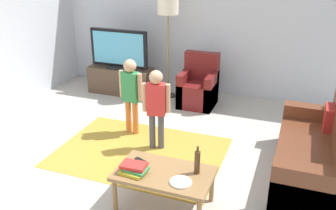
{
  "coord_description": "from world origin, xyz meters",
  "views": [
    {
      "loc": [
        1.54,
        -3.56,
        2.54
      ],
      "look_at": [
        0.0,
        0.6,
        0.65
      ],
      "focal_mm": 39.56,
      "sensor_mm": 36.0,
      "label": 1
    }
  ],
  "objects_px": {
    "tv": "(119,49)",
    "armchair": "(199,88)",
    "couch": "(320,157)",
    "child_near_tv": "(131,90)",
    "child_center": "(156,103)",
    "coffee_table": "(164,176)",
    "tv_stand": "(121,80)",
    "tv_remote": "(141,161)",
    "book_stack": "(134,169)",
    "plate": "(181,182)",
    "bottle": "(197,162)",
    "floor_lamp": "(168,11)"
  },
  "relations": [
    {
      "from": "tv",
      "to": "tv_remote",
      "type": "xyz_separation_m",
      "value": [
        1.66,
        -2.73,
        -0.42
      ]
    },
    {
      "from": "child_near_tv",
      "to": "book_stack",
      "type": "bearing_deg",
      "value": -63.55
    },
    {
      "from": "floor_lamp",
      "to": "coffee_table",
      "type": "relative_size",
      "value": 1.78
    },
    {
      "from": "child_near_tv",
      "to": "bottle",
      "type": "xyz_separation_m",
      "value": [
        1.37,
        -1.33,
        -0.13
      ]
    },
    {
      "from": "child_near_tv",
      "to": "plate",
      "type": "xyz_separation_m",
      "value": [
        1.27,
        -1.55,
        -0.25
      ]
    },
    {
      "from": "tv_stand",
      "to": "coffee_table",
      "type": "relative_size",
      "value": 1.2
    },
    {
      "from": "floor_lamp",
      "to": "bottle",
      "type": "xyz_separation_m",
      "value": [
        1.39,
        -2.91,
        -0.99
      ]
    },
    {
      "from": "tv",
      "to": "plate",
      "type": "xyz_separation_m",
      "value": [
        2.18,
        -2.95,
        -0.42
      ]
    },
    {
      "from": "couch",
      "to": "child_near_tv",
      "type": "bearing_deg",
      "value": 172.86
    },
    {
      "from": "tv_stand",
      "to": "child_center",
      "type": "height_order",
      "value": "child_center"
    },
    {
      "from": "child_center",
      "to": "tv_remote",
      "type": "height_order",
      "value": "child_center"
    },
    {
      "from": "bottle",
      "to": "tv_remote",
      "type": "bearing_deg",
      "value": 180.0
    },
    {
      "from": "child_center",
      "to": "bottle",
      "type": "relative_size",
      "value": 3.59
    },
    {
      "from": "child_center",
      "to": "bottle",
      "type": "bearing_deg",
      "value": -50.15
    },
    {
      "from": "tv_remote",
      "to": "floor_lamp",
      "type": "bearing_deg",
      "value": 127.33
    },
    {
      "from": "tv_remote",
      "to": "armchair",
      "type": "bearing_deg",
      "value": 115.27
    },
    {
      "from": "couch",
      "to": "plate",
      "type": "xyz_separation_m",
      "value": [
        -1.3,
        -1.23,
        0.14
      ]
    },
    {
      "from": "couch",
      "to": "book_stack",
      "type": "distance_m",
      "value": 2.19
    },
    {
      "from": "tv_stand",
      "to": "tv_remote",
      "type": "height_order",
      "value": "tv_stand"
    },
    {
      "from": "child_near_tv",
      "to": "bottle",
      "type": "height_order",
      "value": "child_near_tv"
    },
    {
      "from": "couch",
      "to": "book_stack",
      "type": "xyz_separation_m",
      "value": [
        -1.8,
        -1.22,
        0.18
      ]
    },
    {
      "from": "tv",
      "to": "child_center",
      "type": "xyz_separation_m",
      "value": [
        1.42,
        -1.7,
        -0.18
      ]
    },
    {
      "from": "book_stack",
      "to": "plate",
      "type": "relative_size",
      "value": 1.3
    },
    {
      "from": "tv",
      "to": "child_center",
      "type": "relative_size",
      "value": 0.99
    },
    {
      "from": "child_near_tv",
      "to": "child_center",
      "type": "bearing_deg",
      "value": -30.11
    },
    {
      "from": "bottle",
      "to": "plate",
      "type": "bearing_deg",
      "value": -114.38
    },
    {
      "from": "book_stack",
      "to": "plate",
      "type": "distance_m",
      "value": 0.51
    },
    {
      "from": "coffee_table",
      "to": "bottle",
      "type": "height_order",
      "value": "bottle"
    },
    {
      "from": "tv_stand",
      "to": "bottle",
      "type": "height_order",
      "value": "bottle"
    },
    {
      "from": "child_center",
      "to": "bottle",
      "type": "height_order",
      "value": "child_center"
    },
    {
      "from": "tv_stand",
      "to": "armchair",
      "type": "xyz_separation_m",
      "value": [
        1.52,
        -0.04,
        0.05
      ]
    },
    {
      "from": "tv_stand",
      "to": "child_near_tv",
      "type": "distance_m",
      "value": 1.74
    },
    {
      "from": "floor_lamp",
      "to": "armchair",
      "type": "bearing_deg",
      "value": -16.68
    },
    {
      "from": "tv",
      "to": "floor_lamp",
      "type": "xyz_separation_m",
      "value": [
        0.89,
        0.17,
        0.7
      ]
    },
    {
      "from": "floor_lamp",
      "to": "tv_remote",
      "type": "height_order",
      "value": "floor_lamp"
    },
    {
      "from": "couch",
      "to": "child_center",
      "type": "bearing_deg",
      "value": 179.26
    },
    {
      "from": "tv",
      "to": "floor_lamp",
      "type": "bearing_deg",
      "value": 11.05
    },
    {
      "from": "couch",
      "to": "coffee_table",
      "type": "bearing_deg",
      "value": -143.96
    },
    {
      "from": "armchair",
      "to": "child_near_tv",
      "type": "relative_size",
      "value": 0.8
    },
    {
      "from": "child_center",
      "to": "coffee_table",
      "type": "bearing_deg",
      "value": -64.44
    },
    {
      "from": "tv_remote",
      "to": "tv_stand",
      "type": "bearing_deg",
      "value": 143.48
    },
    {
      "from": "book_stack",
      "to": "plate",
      "type": "xyz_separation_m",
      "value": [
        0.5,
        -0.0,
        -0.04
      ]
    },
    {
      "from": "tv",
      "to": "floor_lamp",
      "type": "relative_size",
      "value": 0.62
    },
    {
      "from": "armchair",
      "to": "child_near_tv",
      "type": "height_order",
      "value": "child_near_tv"
    },
    {
      "from": "book_stack",
      "to": "plate",
      "type": "bearing_deg",
      "value": -0.52
    },
    {
      "from": "tv_stand",
      "to": "child_center",
      "type": "relative_size",
      "value": 1.08
    },
    {
      "from": "floor_lamp",
      "to": "bottle",
      "type": "relative_size",
      "value": 5.75
    },
    {
      "from": "tv_stand",
      "to": "plate",
      "type": "xyz_separation_m",
      "value": [
        2.18,
        -2.98,
        0.18
      ]
    },
    {
      "from": "couch",
      "to": "armchair",
      "type": "xyz_separation_m",
      "value": [
        -1.95,
        1.71,
        0.01
      ]
    },
    {
      "from": "tv",
      "to": "armchair",
      "type": "relative_size",
      "value": 1.22
    }
  ]
}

